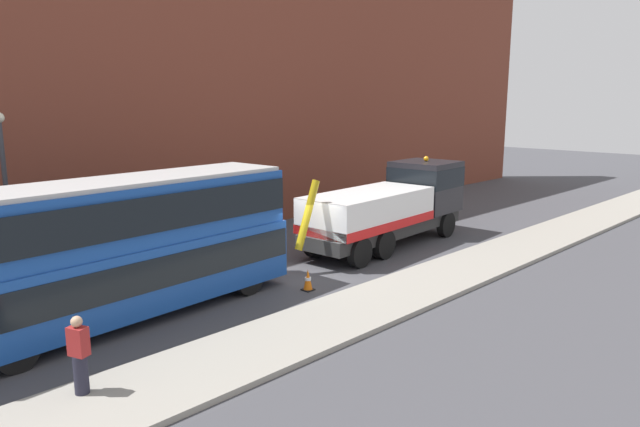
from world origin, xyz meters
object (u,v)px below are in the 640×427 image
(pedestrian_onlooker, at_px, (79,356))
(street_lamp, at_px, (6,184))
(double_decker_bus, at_px, (117,245))
(traffic_cone_near_bus, at_px, (308,280))
(recovery_tow_truck, at_px, (392,205))

(pedestrian_onlooker, xyz_separation_m, street_lamp, (1.66, 9.32, 2.49))
(double_decker_bus, bearing_deg, pedestrian_onlooker, -130.44)
(double_decker_bus, relative_size, pedestrian_onlooker, 6.53)
(traffic_cone_near_bus, bearing_deg, double_decker_bus, 161.55)
(recovery_tow_truck, relative_size, double_decker_bus, 0.92)
(recovery_tow_truck, distance_m, traffic_cone_near_bus, 7.33)
(pedestrian_onlooker, height_order, traffic_cone_near_bus, pedestrian_onlooker)
(recovery_tow_truck, xyz_separation_m, traffic_cone_near_bus, (-6.93, -1.90, -1.42))
(double_decker_bus, bearing_deg, recovery_tow_truck, -3.79)
(recovery_tow_truck, bearing_deg, street_lamp, 153.43)
(pedestrian_onlooker, bearing_deg, street_lamp, 58.36)
(recovery_tow_truck, height_order, pedestrian_onlooker, recovery_tow_truck)
(double_decker_bus, bearing_deg, street_lamp, 96.27)
(double_decker_bus, relative_size, traffic_cone_near_bus, 15.50)
(recovery_tow_truck, xyz_separation_m, street_lamp, (-13.56, 5.65, 1.71))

